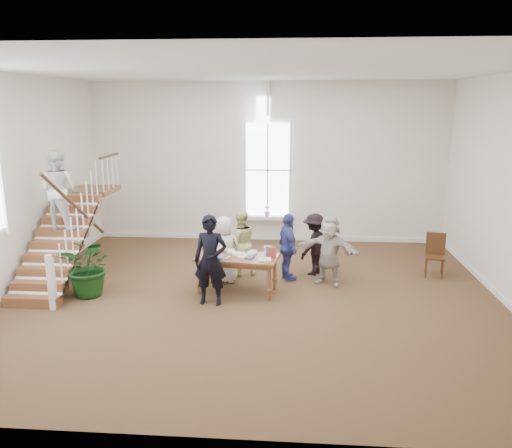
# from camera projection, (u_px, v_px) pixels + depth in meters

# --- Properties ---
(ground) EXTENTS (10.00, 10.00, 0.00)m
(ground) POSITION_uv_depth(u_px,v_px,m) (256.00, 297.00, 10.29)
(ground) COLOR #452C1B
(ground) RESTS_ON ground
(room_shell) EXTENTS (10.49, 10.00, 10.00)m
(room_shell) POSITION_uv_depth(u_px,v_px,m) (267.00, 227.00, 14.45)
(room_shell) COLOR silver
(room_shell) RESTS_ON ground
(staircase) EXTENTS (1.10, 4.10, 2.92)m
(staircase) POSITION_uv_depth(u_px,v_px,m) (62.00, 209.00, 10.96)
(staircase) COLOR brown
(staircase) RESTS_ON ground
(library_table) EXTENTS (1.79, 1.06, 0.85)m
(library_table) POSITION_uv_depth(u_px,v_px,m) (237.00, 260.00, 10.40)
(library_table) COLOR brown
(library_table) RESTS_ON ground
(police_officer) EXTENTS (0.68, 0.46, 1.80)m
(police_officer) POSITION_uv_depth(u_px,v_px,m) (211.00, 260.00, 9.76)
(police_officer) COLOR black
(police_officer) RESTS_ON ground
(elderly_woman) EXTENTS (0.79, 0.58, 1.49)m
(elderly_woman) POSITION_uv_depth(u_px,v_px,m) (224.00, 250.00, 11.00)
(elderly_woman) COLOR silver
(elderly_woman) RESTS_ON ground
(person_yellow) EXTENTS (0.89, 0.79, 1.53)m
(person_yellow) POSITION_uv_depth(u_px,v_px,m) (240.00, 243.00, 11.45)
(person_yellow) COLOR #DCD789
(person_yellow) RESTS_ON ground
(woman_cluster_a) EXTENTS (0.68, 0.97, 1.53)m
(woman_cluster_a) POSITION_uv_depth(u_px,v_px,m) (288.00, 247.00, 11.12)
(woman_cluster_a) COLOR #384186
(woman_cluster_a) RESTS_ON ground
(woman_cluster_b) EXTENTS (0.96, 1.07, 1.44)m
(woman_cluster_b) POSITION_uv_depth(u_px,v_px,m) (314.00, 244.00, 11.52)
(woman_cluster_b) COLOR black
(woman_cluster_b) RESTS_ON ground
(woman_cluster_c) EXTENTS (1.49, 1.03, 1.54)m
(woman_cluster_c) POSITION_uv_depth(u_px,v_px,m) (329.00, 250.00, 10.86)
(woman_cluster_c) COLOR beige
(woman_cluster_c) RESTS_ON ground
(floor_plant) EXTENTS (1.25, 1.11, 1.26)m
(floor_plant) POSITION_uv_depth(u_px,v_px,m) (90.00, 266.00, 10.22)
(floor_plant) COLOR #113510
(floor_plant) RESTS_ON ground
(side_chair) EXTENTS (0.52, 0.52, 1.00)m
(side_chair) POSITION_uv_depth(u_px,v_px,m) (435.00, 252.00, 11.46)
(side_chair) COLOR #371B0F
(side_chair) RESTS_ON ground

